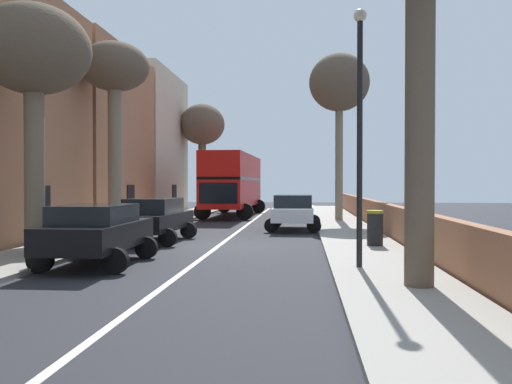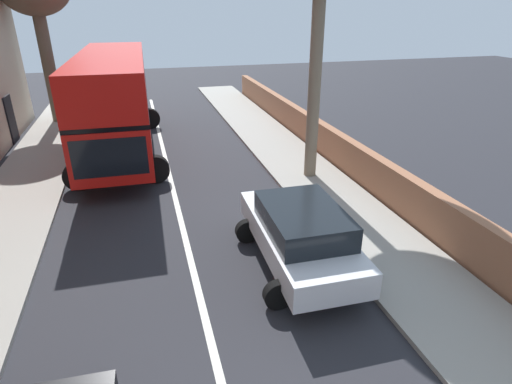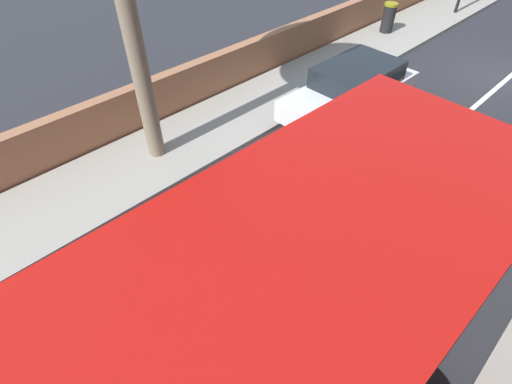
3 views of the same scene
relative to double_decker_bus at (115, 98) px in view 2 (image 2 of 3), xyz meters
The scene contains 2 objects.
double_decker_bus is the anchor object (origin of this frame).
parked_car_white_right_1 10.96m from the double_decker_bus, 67.28° to the right, with size 2.56×4.49×1.66m.
Camera 2 is at (-0.82, -1.82, 5.85)m, focal length 29.45 mm.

